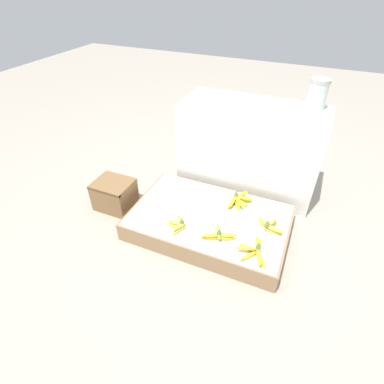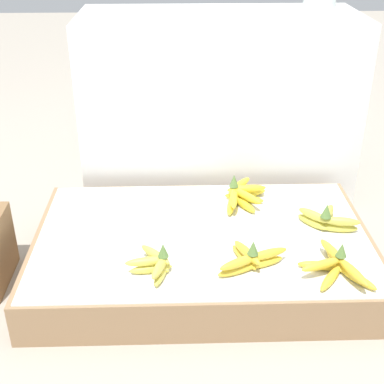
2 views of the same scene
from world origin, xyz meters
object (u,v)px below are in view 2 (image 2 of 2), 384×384
object	(u,v)px
banana_bunch_front_midleft	(156,263)
foam_tray_white	(272,12)
banana_bunch_middle_right	(327,219)
banana_bunch_back_midright	(241,195)
banana_bunch_front_midright	(250,259)
banana_bunch_front_right	(336,266)

from	to	relation	value
banana_bunch_front_midleft	foam_tray_white	size ratio (longest dim) A/B	0.80
banana_bunch_middle_right	banana_bunch_back_midright	bearing A→B (deg)	145.20
foam_tray_white	banana_bunch_back_midright	bearing A→B (deg)	-109.08
banana_bunch_middle_right	foam_tray_white	distance (m)	0.85
banana_bunch_front_midleft	banana_bunch_front_midright	distance (m)	0.29
banana_bunch_middle_right	foam_tray_white	size ratio (longest dim) A/B	0.85
banana_bunch_front_right	banana_bunch_middle_right	distance (m)	0.26
banana_bunch_front_midright	foam_tray_white	bearing A→B (deg)	79.03
banana_bunch_front_right	foam_tray_white	size ratio (longest dim) A/B	1.06
banana_bunch_front_right	banana_bunch_front_midright	bearing A→B (deg)	171.45
banana_bunch_front_midright	banana_bunch_middle_right	xyz separation A→B (m)	(0.29, 0.22, 0.00)
foam_tray_white	banana_bunch_middle_right	bearing A→B (deg)	-77.59
banana_bunch_front_right	banana_bunch_middle_right	size ratio (longest dim) A/B	1.26
banana_bunch_front_midleft	banana_bunch_front_right	world-z (taller)	same
banana_bunch_front_midright	banana_bunch_back_midright	xyz separation A→B (m)	(0.02, 0.41, -0.00)
banana_bunch_back_midright	foam_tray_white	size ratio (longest dim) A/B	1.08
banana_bunch_front_midleft	banana_bunch_middle_right	world-z (taller)	banana_bunch_middle_right
banana_bunch_front_midleft	foam_tray_white	distance (m)	1.11
banana_bunch_middle_right	banana_bunch_front_midleft	bearing A→B (deg)	-158.41
banana_bunch_front_midright	banana_bunch_front_right	size ratio (longest dim) A/B	0.92
banana_bunch_front_midright	banana_bunch_middle_right	world-z (taller)	banana_bunch_middle_right
banana_bunch_middle_right	foam_tray_white	world-z (taller)	foam_tray_white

